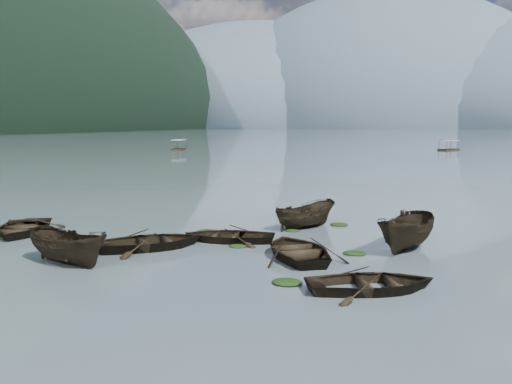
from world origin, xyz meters
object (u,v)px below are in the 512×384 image
(pontoon_left, at_px, (179,150))
(pontoon_centre, at_px, (449,150))
(rowboat_0, at_px, (21,230))
(rowboat_3, at_px, (298,257))

(pontoon_left, xyz_separation_m, pontoon_centre, (57.62, 16.31, 0.00))
(rowboat_0, distance_m, rowboat_3, 16.15)
(rowboat_3, relative_size, pontoon_centre, 0.92)
(rowboat_0, distance_m, pontoon_left, 96.48)
(rowboat_3, distance_m, pontoon_left, 104.60)
(rowboat_3, bearing_deg, rowboat_0, -35.71)
(pontoon_centre, bearing_deg, rowboat_0, -70.95)
(rowboat_3, height_order, pontoon_centre, pontoon_centre)
(rowboat_3, distance_m, pontoon_centre, 109.56)
(rowboat_0, relative_size, pontoon_centre, 0.70)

